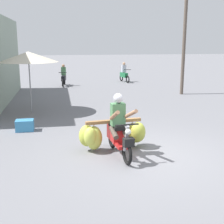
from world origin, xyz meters
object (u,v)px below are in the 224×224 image
at_px(motorbike_main_loaded, 114,133).
at_px(utility_pole, 184,47).
at_px(produce_crate, 25,125).
at_px(motorbike_distant_ahead_right, 124,74).
at_px(market_umbrella_near_shop, 28,57).
at_px(motorbike_distant_ahead_left, 64,77).

bearing_deg(motorbike_main_loaded, utility_pole, 56.87).
bearing_deg(produce_crate, motorbike_distant_ahead_right, 63.08).
distance_m(motorbike_main_loaded, utility_pole, 9.83).
relative_size(motorbike_distant_ahead_right, market_umbrella_near_shop, 0.66).
height_order(motorbike_distant_ahead_right, produce_crate, motorbike_distant_ahead_right).
bearing_deg(produce_crate, utility_pole, 36.42).
relative_size(motorbike_main_loaded, motorbike_distant_ahead_left, 1.15).
relative_size(motorbike_distant_ahead_left, utility_pole, 0.32).
bearing_deg(market_umbrella_near_shop, utility_pole, 21.75).
height_order(motorbike_distant_ahead_left, market_umbrella_near_shop, market_umbrella_near_shop).
relative_size(motorbike_distant_ahead_right, produce_crate, 2.86).
bearing_deg(produce_crate, motorbike_distant_ahead_left, 81.82).
relative_size(motorbike_distant_ahead_left, motorbike_distant_ahead_right, 1.01).
xyz_separation_m(motorbike_main_loaded, market_umbrella_near_shop, (-2.50, 4.96, 1.74)).
bearing_deg(utility_pole, market_umbrella_near_shop, -158.25).
height_order(motorbike_distant_ahead_left, motorbike_distant_ahead_right, same).
xyz_separation_m(produce_crate, utility_pole, (7.76, 5.73, 2.36)).
distance_m(market_umbrella_near_shop, produce_crate, 3.34).
xyz_separation_m(motorbike_distant_ahead_right, produce_crate, (-5.74, -11.30, -0.39)).
bearing_deg(market_umbrella_near_shop, produce_crate, -90.08).
distance_m(market_umbrella_near_shop, utility_pole, 8.36).
bearing_deg(motorbike_distant_ahead_right, motorbike_distant_ahead_left, -164.21).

